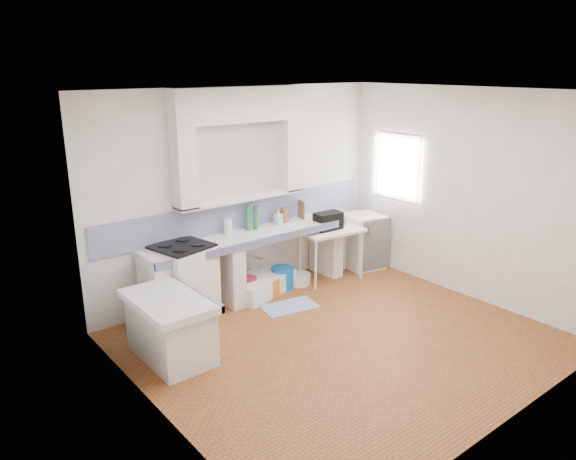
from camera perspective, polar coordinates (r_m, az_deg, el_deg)
floor at (r=6.47m, az=5.66°, el=-11.40°), size 4.50×4.50×0.00m
ceiling at (r=5.71m, az=6.50°, el=14.19°), size 4.50×4.50×0.00m
wall_back at (r=7.44m, az=-4.84°, el=3.97°), size 4.50×0.00×4.50m
wall_front at (r=4.81m, az=23.05°, el=-4.72°), size 4.50×0.00×4.50m
wall_left at (r=4.71m, az=-13.91°, el=-4.28°), size 0.00×4.50×4.50m
wall_right at (r=7.65m, az=18.18°, el=3.53°), size 0.00×4.50×4.50m
alcove_mass at (r=7.11m, az=-5.18°, el=12.94°), size 1.90×0.25×0.45m
window_frame at (r=8.44m, az=12.17°, el=6.58°), size 0.35×0.86×1.06m
lace_valance at (r=8.27m, az=11.68°, el=9.07°), size 0.01×0.84×0.24m
counter_slab at (r=7.29m, az=-4.06°, el=-0.70°), size 3.00×0.60×0.08m
counter_lip at (r=7.07m, az=-2.76°, el=-1.23°), size 3.00×0.04×0.10m
counter_pier_left at (r=6.80m, az=-13.76°, el=-6.54°), size 0.20×0.55×0.82m
counter_pier_mid at (r=7.26m, az=-6.26°, el=-4.61°), size 0.20×0.55×0.82m
counter_pier_right at (r=8.26m, az=4.00°, el=-1.83°), size 0.20×0.55×0.82m
peninsula_top at (r=5.96m, az=-12.34°, el=-7.27°), size 0.70×1.10×0.08m
peninsula_base at (r=6.11m, az=-12.13°, el=-10.27°), size 0.60×1.00×0.62m
peninsula_lip at (r=6.10m, az=-9.56°, el=-6.54°), size 0.04×1.10×0.10m
backsplash at (r=7.50m, az=-4.72°, el=1.71°), size 4.27×0.03×0.40m
stove at (r=6.93m, az=-10.84°, el=-5.42°), size 0.77×0.76×0.93m
sink at (r=7.63m, az=-2.90°, el=-5.80°), size 1.08×0.77×0.23m
side_table at (r=8.05m, az=4.53°, el=-2.56°), size 0.98×0.63×0.04m
fridge at (r=8.59m, az=7.84°, el=-1.12°), size 0.64×0.64×0.84m
bucket_red at (r=7.52m, az=-4.38°, el=-6.01°), size 0.33×0.33×0.28m
bucket_orange at (r=7.55m, az=-1.92°, el=-5.92°), size 0.30×0.30×0.26m
bucket_blue at (r=7.79m, az=-0.58°, el=-5.01°), size 0.43×0.43×0.30m
basin_white at (r=7.96m, az=1.04°, el=-5.12°), size 0.39×0.39×0.14m
water_bottle_a at (r=7.68m, az=-4.32°, el=-5.49°), size 0.09×0.09×0.28m
water_bottle_b at (r=7.81m, az=-2.71°, el=-4.97°), size 0.08×0.08×0.30m
black_bag at (r=7.91m, az=4.22°, el=0.95°), size 0.42×0.26×0.25m
green_bottle_a at (r=7.40m, az=-4.19°, el=1.29°), size 0.09×0.09×0.35m
green_bottle_b at (r=7.43m, az=-3.39°, el=1.27°), size 0.09×0.09×0.32m
knife_block at (r=7.77m, az=-0.42°, el=1.60°), size 0.12×0.11×0.22m
cutting_board at (r=7.96m, az=1.39°, el=2.15°), size 0.06×0.19×0.27m
paper_towel at (r=7.24m, az=-6.32°, el=0.33°), size 0.13×0.13×0.21m
soap_bottle at (r=7.68m, az=-1.03°, el=1.43°), size 0.11×0.11×0.22m
rug at (r=7.25m, az=0.16°, el=-8.02°), size 0.79×0.55×0.01m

